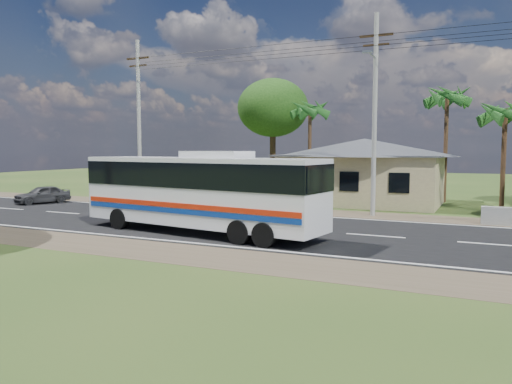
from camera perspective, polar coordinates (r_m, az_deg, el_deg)
ground at (r=23.21m, az=2.50°, el=-4.24°), size 120.00×120.00×0.00m
road at (r=23.21m, az=2.50°, el=-4.22°), size 120.00×16.00×0.03m
house at (r=35.04m, az=12.28°, el=3.12°), size 12.40×10.00×5.00m
utility_poles at (r=28.38m, az=12.75°, el=9.01°), size 32.80×2.22×11.00m
palm_near at (r=32.21m, az=26.61°, el=8.01°), size 2.80×2.80×6.70m
palm_mid at (r=36.91m, az=21.01°, el=10.01°), size 2.80×2.80×8.20m
palm_far at (r=39.40m, az=6.19°, el=9.27°), size 2.80×2.80×7.70m
tree_behind_house at (r=42.74m, az=1.94°, el=9.55°), size 6.00×6.00×9.61m
coach_bus at (r=21.81m, az=-6.49°, el=0.61°), size 11.85×4.05×3.61m
small_car at (r=36.80m, az=-23.23°, el=-0.26°), size 2.59×3.85×1.22m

